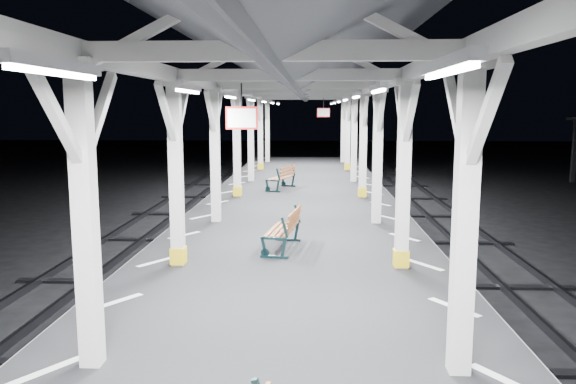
{
  "coord_description": "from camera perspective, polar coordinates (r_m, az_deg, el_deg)",
  "views": [
    {
      "loc": [
        0.42,
        -7.77,
        3.81
      ],
      "look_at": [
        -0.06,
        3.03,
        2.2
      ],
      "focal_mm": 35.0,
      "sensor_mm": 36.0,
      "label": 1
    }
  ],
  "objects": [
    {
      "name": "ground",
      "position": [
        8.66,
        -0.53,
        -17.62
      ],
      "size": [
        120.0,
        120.0,
        0.0
      ],
      "primitive_type": "plane",
      "color": "black",
      "rests_on": "ground"
    },
    {
      "name": "bench_mid",
      "position": [
        11.26,
        -0.21,
        -3.72
      ],
      "size": [
        0.76,
        1.56,
        0.81
      ],
      "rotation": [
        0.0,
        0.0,
        -0.14
      ],
      "color": "black",
      "rests_on": "platform"
    },
    {
      "name": "canopy",
      "position": [
        7.8,
        -0.58,
        13.98
      ],
      "size": [
        5.4,
        49.0,
        4.65
      ],
      "color": "silver",
      "rests_on": "platform"
    },
    {
      "name": "hazard_stripes_right",
      "position": [
        8.5,
        16.51,
        -11.15
      ],
      "size": [
        1.0,
        48.0,
        0.01
      ],
      "primitive_type": "cube",
      "color": "silver",
      "rests_on": "platform"
    },
    {
      "name": "hazard_stripes_left",
      "position": [
        8.74,
        -17.08,
        -10.63
      ],
      "size": [
        1.0,
        48.0,
        0.01
      ],
      "primitive_type": "cube",
      "color": "silver",
      "rests_on": "platform"
    },
    {
      "name": "bench_far",
      "position": [
        19.67,
        -0.5,
        1.54
      ],
      "size": [
        1.01,
        1.62,
        0.82
      ],
      "rotation": [
        0.0,
        0.0,
        -0.32
      ],
      "color": "black",
      "rests_on": "platform"
    },
    {
      "name": "platform",
      "position": [
        8.45,
        -0.53,
        -14.57
      ],
      "size": [
        6.0,
        50.0,
        1.0
      ],
      "primitive_type": "cube",
      "color": "black",
      "rests_on": "ground"
    }
  ]
}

